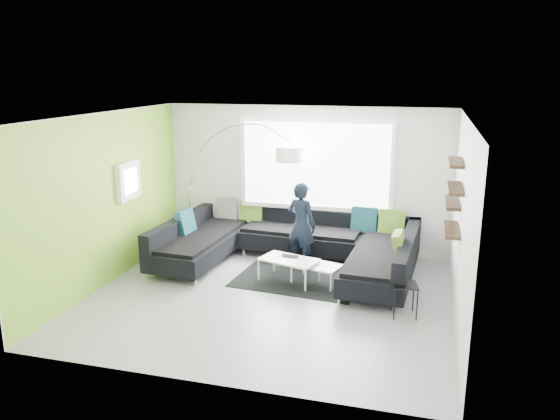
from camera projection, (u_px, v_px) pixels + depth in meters
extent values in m
plane|color=slate|center=(269.00, 297.00, 8.51)|extent=(5.50, 5.50, 0.00)
cube|color=silver|center=(305.00, 179.00, 10.50)|extent=(5.50, 0.04, 2.80)
cube|color=silver|center=(203.00, 267.00, 5.82)|extent=(5.50, 0.04, 2.80)
cube|color=silver|center=(107.00, 200.00, 8.86)|extent=(0.04, 5.00, 2.80)
cube|color=silver|center=(461.00, 224.00, 7.46)|extent=(0.04, 5.00, 2.80)
cube|color=white|center=(268.00, 116.00, 7.81)|extent=(5.50, 5.00, 0.04)
cube|color=#7FB72D|center=(107.00, 200.00, 8.86)|extent=(0.01, 5.00, 2.80)
cube|color=white|center=(315.00, 165.00, 10.33)|extent=(2.96, 0.06, 1.68)
cube|color=white|center=(129.00, 181.00, 9.35)|extent=(0.12, 0.66, 0.66)
cube|color=black|center=(454.00, 196.00, 7.79)|extent=(0.20, 1.24, 0.95)
cube|color=black|center=(288.00, 257.00, 9.67)|extent=(4.49, 2.94, 0.46)
cube|color=black|center=(288.00, 235.00, 9.57)|extent=(4.49, 2.94, 0.34)
cube|color=#4C7219|center=(288.00, 232.00, 9.56)|extent=(3.89, 0.46, 0.48)
cube|color=black|center=(299.00, 278.00, 9.27)|extent=(2.20, 1.69, 0.01)
cube|color=silver|center=(303.00, 271.00, 9.07)|extent=(1.35, 1.01, 0.39)
cube|color=black|center=(404.00, 300.00, 7.82)|extent=(0.41, 0.41, 0.48)
imported|color=black|center=(301.00, 225.00, 9.68)|extent=(0.80, 0.73, 1.54)
imported|color=black|center=(289.00, 257.00, 9.14)|extent=(0.35, 0.28, 0.02)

